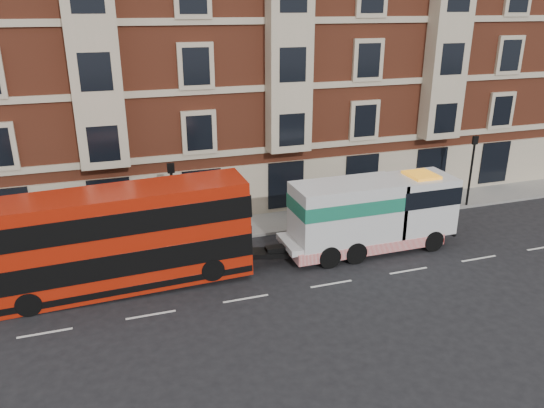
{
  "coord_description": "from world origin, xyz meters",
  "views": [
    {
      "loc": [
        -9.23,
        -19.11,
        11.78
      ],
      "look_at": [
        -1.47,
        4.0,
        2.6
      ],
      "focal_mm": 35.0,
      "sensor_mm": 36.0,
      "label": 1
    }
  ],
  "objects": [
    {
      "name": "ground",
      "position": [
        0.0,
        0.0,
        0.0
      ],
      "size": [
        120.0,
        120.0,
        0.0
      ],
      "primitive_type": "plane",
      "color": "black",
      "rests_on": "ground"
    },
    {
      "name": "sidewalk",
      "position": [
        0.0,
        7.5,
        0.07
      ],
      "size": [
        90.0,
        3.0,
        0.15
      ],
      "primitive_type": "cube",
      "color": "slate",
      "rests_on": "ground"
    },
    {
      "name": "victorian_terrace",
      "position": [
        0.5,
        15.0,
        10.07
      ],
      "size": [
        45.0,
        12.0,
        20.4
      ],
      "color": "brown",
      "rests_on": "ground"
    },
    {
      "name": "lamp_post_west",
      "position": [
        -6.0,
        6.2,
        2.68
      ],
      "size": [
        0.35,
        0.15,
        4.35
      ],
      "color": "black",
      "rests_on": "sidewalk"
    },
    {
      "name": "lamp_post_east",
      "position": [
        12.0,
        6.2,
        2.68
      ],
      "size": [
        0.35,
        0.15,
        4.35
      ],
      "color": "black",
      "rests_on": "sidewalk"
    },
    {
      "name": "double_decker_bus",
      "position": [
        -8.85,
        2.68,
        2.4
      ],
      "size": [
        11.17,
        2.56,
        4.52
      ],
      "color": "#AD1C09",
      "rests_on": "ground"
    },
    {
      "name": "tow_truck",
      "position": [
        3.21,
        2.68,
        1.98
      ],
      "size": [
        8.94,
        2.64,
        3.73
      ],
      "color": "silver",
      "rests_on": "ground"
    },
    {
      "name": "box_van",
      "position": [
        -12.18,
        4.55,
        1.35
      ],
      "size": [
        5.65,
        3.41,
        2.75
      ],
      "rotation": [
        0.0,
        0.0,
        0.26
      ],
      "color": "white",
      "rests_on": "ground"
    },
    {
      "name": "pedestrian",
      "position": [
        -7.5,
        6.15,
        1.02
      ],
      "size": [
        0.75,
        0.63,
        1.75
      ],
      "primitive_type": "imported",
      "rotation": [
        0.0,
        0.0,
        -0.39
      ],
      "color": "black",
      "rests_on": "sidewalk"
    }
  ]
}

